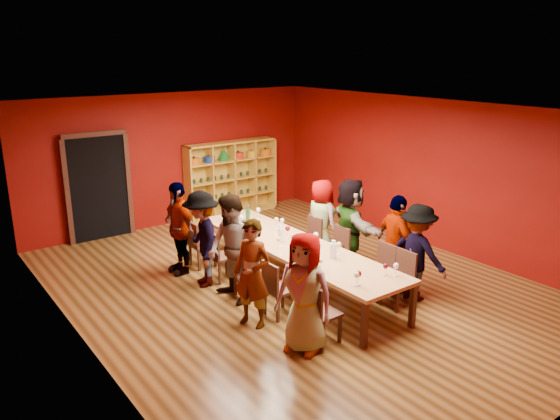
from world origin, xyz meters
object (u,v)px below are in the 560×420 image
(chair_person_right_0, at_px, (401,276))
(person_right_0, at_px, (417,253))
(person_right_3, at_px, (321,220))
(wine_bottle, at_px, (248,215))
(person_right_2, at_px, (350,226))
(person_left_2, at_px, (232,250))
(chair_person_left_2, at_px, (245,269))
(chair_person_left_4, at_px, (198,242))
(person_right_1, at_px, (396,244))
(person_left_0, at_px, (304,293))
(spittoon_bowl, at_px, (300,239))
(shelving_unit, at_px, (231,175))
(chair_person_left_1, at_px, (276,286))
(person_left_1, at_px, (252,274))
(person_left_3, at_px, (202,239))
(chair_person_left_0, at_px, (318,311))
(chair_person_right_2, at_px, (337,249))
(chair_person_right_1, at_px, (382,268))
(chair_person_right_3, at_px, (310,238))
(tasting_table, at_px, (294,248))
(person_left_4, at_px, (179,228))
(chair_person_left_3, at_px, (219,254))

(chair_person_right_0, relative_size, person_right_0, 0.56)
(person_right_3, relative_size, wine_bottle, 4.67)
(person_right_0, bearing_deg, person_right_2, -4.90)
(person_left_2, bearing_deg, chair_person_right_0, 51.88)
(chair_person_left_2, xyz_separation_m, person_right_2, (2.13, -0.20, 0.37))
(chair_person_left_4, xyz_separation_m, person_right_1, (2.14, -2.87, 0.34))
(person_left_0, height_order, spittoon_bowl, person_left_0)
(shelving_unit, xyz_separation_m, chair_person_left_4, (-2.31, -2.60, -0.49))
(chair_person_right_0, relative_size, person_right_2, 0.51)
(wine_bottle, bearing_deg, person_left_0, -110.96)
(chair_person_left_1, distance_m, person_left_1, 0.52)
(chair_person_left_2, bearing_deg, person_left_3, 110.38)
(spittoon_bowl, bearing_deg, chair_person_left_0, -121.07)
(person_left_3, bearing_deg, chair_person_left_0, 24.48)
(chair_person_left_4, height_order, chair_person_right_0, same)
(chair_person_left_0, relative_size, person_right_1, 0.54)
(chair_person_left_1, distance_m, person_left_2, 0.97)
(chair_person_right_0, height_order, chair_person_right_2, same)
(chair_person_right_1, bearing_deg, chair_person_left_0, -163.16)
(chair_person_left_0, xyz_separation_m, chair_person_right_3, (1.82, 2.38, 0.00))
(chair_person_left_1, bearing_deg, person_left_1, -180.00)
(tasting_table, relative_size, chair_person_left_4, 5.06)
(chair_person_left_4, relative_size, person_left_4, 0.53)
(person_left_3, bearing_deg, chair_person_left_3, 107.77)
(person_right_2, bearing_deg, chair_person_left_3, 83.16)
(chair_person_left_4, bearing_deg, person_left_0, -94.16)
(person_left_2, xyz_separation_m, chair_person_right_3, (2.07, 0.55, -0.39))
(person_left_1, bearing_deg, chair_person_right_3, 98.33)
(person_left_1, bearing_deg, tasting_table, 94.84)
(chair_person_left_0, distance_m, chair_person_right_3, 2.99)
(tasting_table, height_order, chair_person_left_4, chair_person_left_4)
(person_right_0, relative_size, person_right_3, 1.01)
(person_left_1, relative_size, person_right_0, 1.01)
(shelving_unit, relative_size, person_left_4, 1.42)
(chair_person_left_2, bearing_deg, chair_person_right_0, -42.86)
(chair_person_left_1, xyz_separation_m, spittoon_bowl, (1.02, 0.72, 0.33))
(shelving_unit, bearing_deg, person_right_3, -93.47)
(person_right_0, bearing_deg, chair_person_right_3, 2.30)
(tasting_table, bearing_deg, shelving_unit, 72.08)
(chair_person_left_2, height_order, person_right_0, person_right_0)
(chair_person_left_2, distance_m, chair_person_right_1, 2.22)
(tasting_table, bearing_deg, wine_bottle, 86.56)
(chair_person_left_3, distance_m, person_right_1, 3.03)
(chair_person_left_0, distance_m, chair_person_left_3, 2.68)
(tasting_table, distance_m, person_right_0, 2.01)
(chair_person_left_1, bearing_deg, chair_person_right_3, 37.50)
(person_left_0, distance_m, spittoon_bowl, 2.12)
(chair_person_right_2, distance_m, wine_bottle, 1.87)
(chair_person_left_0, relative_size, chair_person_left_2, 1.00)
(person_left_0, relative_size, spittoon_bowl, 5.10)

